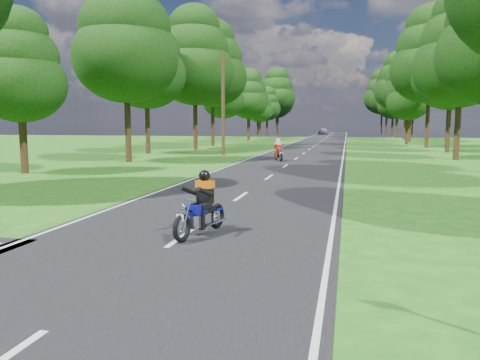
# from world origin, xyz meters

# --- Properties ---
(ground) EXTENTS (160.00, 160.00, 0.00)m
(ground) POSITION_xyz_m (0.00, 0.00, 0.00)
(ground) COLOR #1A5714
(ground) RESTS_ON ground
(main_road) EXTENTS (7.00, 140.00, 0.02)m
(main_road) POSITION_xyz_m (0.00, 50.00, 0.01)
(main_road) COLOR black
(main_road) RESTS_ON ground
(road_markings) EXTENTS (7.40, 140.00, 0.01)m
(road_markings) POSITION_xyz_m (-0.14, 48.13, 0.02)
(road_markings) COLOR silver
(road_markings) RESTS_ON main_road
(treeline) EXTENTS (40.00, 115.35, 14.78)m
(treeline) POSITION_xyz_m (1.43, 60.06, 8.25)
(treeline) COLOR black
(treeline) RESTS_ON ground
(telegraph_pole) EXTENTS (1.20, 0.26, 8.00)m
(telegraph_pole) POSITION_xyz_m (-6.00, 28.00, 4.07)
(telegraph_pole) COLOR #382616
(telegraph_pole) RESTS_ON ground
(rider_near_blue) EXTENTS (1.03, 1.88, 1.49)m
(rider_near_blue) POSITION_xyz_m (0.35, 2.25, 0.77)
(rider_near_blue) COLOR #0D0F95
(rider_near_blue) RESTS_ON main_road
(rider_far_red) EXTENTS (1.21, 1.92, 1.52)m
(rider_far_red) POSITION_xyz_m (-0.95, 23.73, 0.78)
(rider_far_red) COLOR #9E100C
(rider_far_red) RESTS_ON main_road
(distant_car) EXTENTS (2.43, 4.59, 1.49)m
(distant_car) POSITION_xyz_m (-1.72, 98.95, 0.76)
(distant_car) COLOR silver
(distant_car) RESTS_ON main_road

